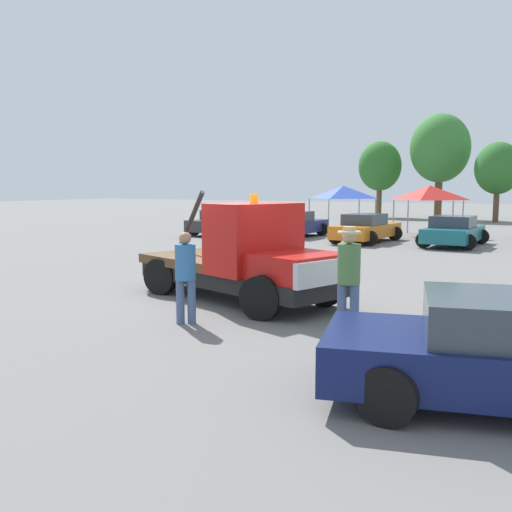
% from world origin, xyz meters
% --- Properties ---
extents(ground_plane, '(160.00, 160.00, 0.00)m').
position_xyz_m(ground_plane, '(0.00, 0.00, 0.00)').
color(ground_plane, slate).
extents(tow_truck, '(5.80, 3.57, 2.51)m').
position_xyz_m(tow_truck, '(0.32, -0.11, 0.95)').
color(tow_truck, black).
rests_on(tow_truck, ground).
extents(person_near_truck, '(0.42, 0.42, 1.91)m').
position_xyz_m(person_near_truck, '(3.29, -1.61, 1.13)').
color(person_near_truck, '#475B84').
rests_on(person_near_truck, ground).
extents(person_at_hood, '(0.39, 0.39, 1.76)m').
position_xyz_m(person_at_hood, '(0.35, -2.48, 1.02)').
color(person_at_hood, '#475B84').
rests_on(person_at_hood, ground).
extents(parked_car_charcoal, '(3.00, 4.69, 1.34)m').
position_xyz_m(parked_car_charcoal, '(-9.76, 14.98, 0.65)').
color(parked_car_charcoal, '#2D2D33').
rests_on(parked_car_charcoal, ground).
extents(parked_car_navy, '(2.59, 4.54, 1.34)m').
position_xyz_m(parked_car_navy, '(-5.87, 15.40, 0.65)').
color(parked_car_navy, navy).
rests_on(parked_car_navy, ground).
extents(parked_car_orange, '(2.59, 4.73, 1.34)m').
position_xyz_m(parked_car_orange, '(-1.75, 14.64, 0.65)').
color(parked_car_orange, orange).
rests_on(parked_car_orange, ground).
extents(parked_car_teal, '(2.58, 4.47, 1.34)m').
position_xyz_m(parked_car_teal, '(2.17, 14.80, 0.65)').
color(parked_car_teal, '#196670').
rests_on(parked_car_teal, ground).
extents(canopy_tent_blue, '(3.08, 3.08, 2.64)m').
position_xyz_m(canopy_tent_blue, '(-5.20, 20.78, 2.27)').
color(canopy_tent_blue, '#9E9EA3').
rests_on(canopy_tent_blue, ground).
extents(canopy_tent_red, '(3.00, 3.00, 2.66)m').
position_xyz_m(canopy_tent_red, '(0.10, 19.32, 2.28)').
color(canopy_tent_red, '#9E9EA3').
rests_on(canopy_tent_red, ground).
extents(tree_left, '(3.25, 3.25, 5.81)m').
position_xyz_m(tree_left, '(1.73, 33.85, 3.90)').
color(tree_left, brown).
rests_on(tree_left, ground).
extents(tree_center, '(3.57, 3.57, 6.37)m').
position_xyz_m(tree_center, '(-7.77, 36.30, 4.27)').
color(tree_center, brown).
rests_on(tree_center, ground).
extents(tree_right, '(4.66, 4.66, 8.32)m').
position_xyz_m(tree_right, '(-2.83, 35.97, 5.58)').
color(tree_right, brown).
rests_on(tree_right, ground).
extents(traffic_cone, '(0.40, 0.40, 0.55)m').
position_xyz_m(traffic_cone, '(0.98, 4.97, 0.25)').
color(traffic_cone, black).
rests_on(traffic_cone, ground).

